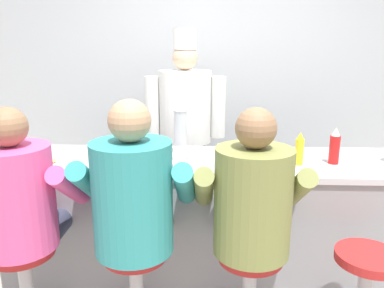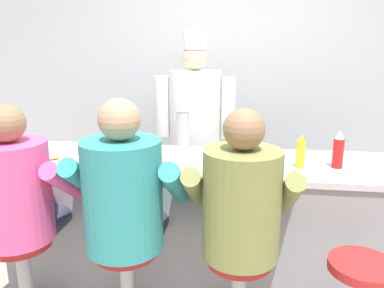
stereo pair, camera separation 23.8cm
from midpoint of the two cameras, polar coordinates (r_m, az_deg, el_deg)
wall_back at (r=3.88m, az=6.85°, el=8.96°), size 10.00×0.06×2.70m
diner_counter at (r=2.78m, az=5.74°, el=-11.96°), size 2.89×0.74×0.95m
ketchup_bottle_red at (r=2.62m, az=23.86°, el=-0.95°), size 0.07×0.07×0.25m
mustard_bottle_yellow at (r=2.54m, az=18.84°, el=-1.23°), size 0.06×0.06×0.22m
hot_sauce_bottle_orange at (r=2.51m, az=14.54°, el=-2.07°), size 0.03×0.03×0.13m
breakfast_plate at (r=2.69m, az=-18.32°, el=-2.28°), size 0.27×0.27×0.05m
cereal_bowl at (r=2.84m, az=-14.34°, el=-0.94°), size 0.14×0.14×0.05m
coffee_mug_white at (r=2.61m, az=0.92°, el=-1.45°), size 0.13×0.09×0.08m
coffee_mug_tan at (r=2.36m, az=-2.64°, el=-3.19°), size 0.14×0.09×0.08m
cup_stack_steel at (r=2.72m, az=1.10°, el=1.84°), size 0.10×0.10×0.32m
napkin_dispenser_chrome at (r=2.58m, az=7.84°, el=-1.44°), size 0.11×0.07×0.11m
diner_seated_pink at (r=2.33m, az=-22.29°, el=-7.60°), size 0.62×0.61×1.42m
diner_seated_teal at (r=2.09m, az=-6.90°, el=-8.53°), size 0.65×0.64×1.46m
diner_seated_olive at (r=2.04m, az=10.88°, el=-9.85°), size 0.62×0.61×1.42m
cook_in_whites_near at (r=3.45m, az=2.42°, el=3.05°), size 0.73×0.47×1.88m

